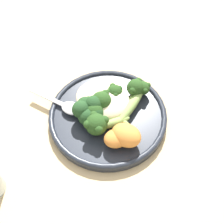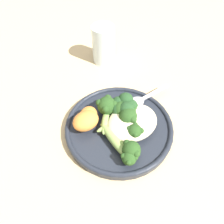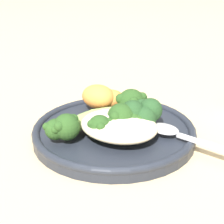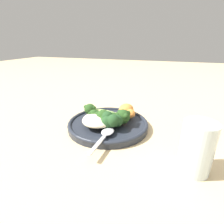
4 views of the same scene
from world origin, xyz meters
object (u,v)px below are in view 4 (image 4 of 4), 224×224
at_px(broccoli_stalk_1, 93,110).
at_px(broccoli_stalk_6, 112,118).
at_px(broccoli_stalk_0, 97,111).
at_px(broccoli_stalk_3, 98,118).
at_px(broccoli_stalk_7, 122,116).
at_px(broccoli_stalk_4, 104,117).
at_px(spoon, 106,134).
at_px(water_glass, 197,148).
at_px(sweet_potato_chunk_1, 129,113).
at_px(kale_tuft, 112,120).
at_px(plate, 109,124).
at_px(broccoli_stalk_2, 97,115).
at_px(sweet_potato_chunk_0, 126,110).
at_px(quinoa_mound, 99,119).
at_px(broccoli_stalk_5, 107,119).

xyz_separation_m(broccoli_stalk_1, broccoli_stalk_6, (-0.04, -0.08, 0.00)).
xyz_separation_m(broccoli_stalk_0, broccoli_stalk_3, (-0.05, -0.03, -0.00)).
bearing_deg(broccoli_stalk_1, broccoli_stalk_7, 162.04).
height_order(broccoli_stalk_4, spoon, broccoli_stalk_4).
bearing_deg(spoon, water_glass, 80.84).
distance_m(sweet_potato_chunk_1, kale_tuft, 0.08).
distance_m(broccoli_stalk_6, broccoli_stalk_7, 0.03).
bearing_deg(water_glass, plate, 61.44).
bearing_deg(broccoli_stalk_6, broccoli_stalk_3, -102.53).
bearing_deg(broccoli_stalk_2, broccoli_stalk_3, 85.33).
xyz_separation_m(broccoli_stalk_4, water_glass, (-0.11, -0.24, 0.01)).
bearing_deg(sweet_potato_chunk_0, sweet_potato_chunk_1, -140.02).
relative_size(broccoli_stalk_3, broccoli_stalk_7, 1.04).
bearing_deg(broccoli_stalk_0, broccoli_stalk_7, 164.09).
relative_size(plate, broccoli_stalk_7, 3.09).
bearing_deg(quinoa_mound, water_glass, -112.04).
distance_m(kale_tuft, water_glass, 0.23).
bearing_deg(broccoli_stalk_6, sweet_potato_chunk_0, 150.77).
height_order(broccoli_stalk_1, spoon, broccoli_stalk_1).
xyz_separation_m(quinoa_mound, broccoli_stalk_6, (0.01, -0.04, 0.00)).
relative_size(broccoli_stalk_5, sweet_potato_chunk_1, 2.12).
xyz_separation_m(broccoli_stalk_0, broccoli_stalk_5, (-0.06, -0.06, 0.00)).
height_order(broccoli_stalk_1, broccoli_stalk_2, broccoli_stalk_1).
bearing_deg(plate, water_glass, -118.56).
height_order(broccoli_stalk_2, sweet_potato_chunk_1, broccoli_stalk_2).
xyz_separation_m(sweet_potato_chunk_1, water_glass, (-0.17, -0.18, 0.02)).
bearing_deg(broccoli_stalk_4, broccoli_stalk_6, 107.68).
bearing_deg(kale_tuft, water_glass, -113.83).
xyz_separation_m(sweet_potato_chunk_1, kale_tuft, (-0.08, 0.03, 0.01)).
distance_m(broccoli_stalk_2, sweet_potato_chunk_0, 0.10).
bearing_deg(broccoli_stalk_2, broccoli_stalk_7, 144.32).
bearing_deg(broccoli_stalk_3, broccoli_stalk_4, 124.98).
xyz_separation_m(plate, broccoli_stalk_3, (-0.01, 0.03, 0.02)).
height_order(broccoli_stalk_6, sweet_potato_chunk_0, sweet_potato_chunk_0).
distance_m(broccoli_stalk_0, broccoli_stalk_2, 0.04).
bearing_deg(broccoli_stalk_6, broccoli_stalk_0, -138.26).
xyz_separation_m(broccoli_stalk_7, kale_tuft, (-0.04, 0.02, 0.00)).
xyz_separation_m(kale_tuft, water_glass, (-0.09, -0.21, 0.01)).
relative_size(broccoli_stalk_6, sweet_potato_chunk_1, 1.72).
xyz_separation_m(broccoli_stalk_6, broccoli_stalk_7, (0.02, -0.02, 0.00)).
xyz_separation_m(broccoli_stalk_4, broccoli_stalk_6, (0.00, -0.03, -0.00)).
bearing_deg(sweet_potato_chunk_0, spoon, 173.84).
xyz_separation_m(plate, water_glass, (-0.13, -0.23, 0.04)).
relative_size(broccoli_stalk_1, sweet_potato_chunk_0, 2.01).
height_order(broccoli_stalk_3, water_glass, water_glass).
distance_m(broccoli_stalk_2, broccoli_stalk_5, 0.04).
xyz_separation_m(broccoli_stalk_3, sweet_potato_chunk_0, (0.07, -0.07, 0.01)).
bearing_deg(kale_tuft, broccoli_stalk_1, 54.95).
bearing_deg(broccoli_stalk_0, spoon, 127.02).
relative_size(quinoa_mound, broccoli_stalk_3, 1.39).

